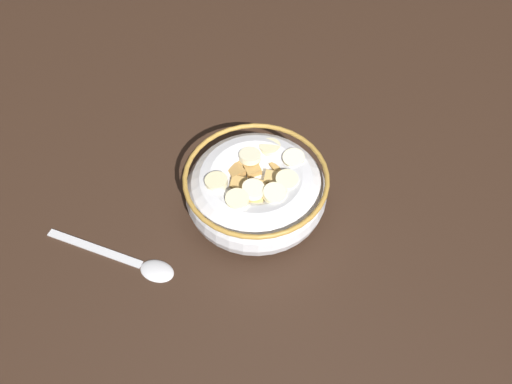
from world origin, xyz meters
The scene contains 3 objects.
ground_plane centered at (0.00, 0.00, -1.00)cm, with size 129.43×129.43×2.00cm, color #332116.
cereal_bowl centered at (0.01, 0.01, 3.51)cm, with size 17.61×17.61×6.93cm.
spoon centered at (-15.82, -5.01, 0.33)cm, with size 15.32×11.08×0.80cm.
Camera 1 is at (-7.92, -34.65, 50.14)cm, focal length 33.25 mm.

